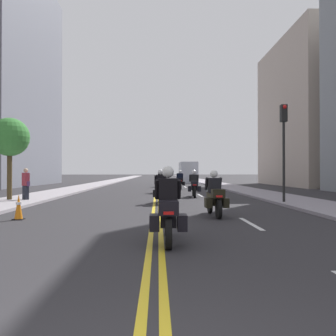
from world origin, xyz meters
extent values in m
plane|color=#2D2C2F|center=(0.00, 48.00, 0.00)|extent=(264.00, 264.00, 0.00)
cube|color=#A0999F|center=(-6.98, 48.00, 0.06)|extent=(2.88, 144.00, 0.12)
cube|color=gray|center=(6.98, 48.00, 0.06)|extent=(2.88, 144.00, 0.12)
cube|color=yellow|center=(-0.12, 48.00, 0.00)|extent=(0.12, 132.00, 0.01)
cube|color=yellow|center=(0.12, 48.00, 0.00)|extent=(0.12, 132.00, 0.01)
cube|color=silver|center=(2.77, 8.00, 0.00)|extent=(0.14, 2.40, 0.01)
cube|color=silver|center=(2.77, 14.00, 0.00)|extent=(0.14, 2.40, 0.01)
cube|color=silver|center=(2.77, 20.00, 0.00)|extent=(0.14, 2.40, 0.01)
cube|color=silver|center=(2.77, 26.00, 0.00)|extent=(0.14, 2.40, 0.01)
cube|color=silver|center=(2.77, 32.00, 0.00)|extent=(0.14, 2.40, 0.01)
cube|color=silver|center=(2.77, 38.00, 0.00)|extent=(0.14, 2.40, 0.01)
cube|color=silver|center=(2.77, 44.00, 0.00)|extent=(0.14, 2.40, 0.01)
cube|color=silver|center=(2.77, 50.00, 0.00)|extent=(0.14, 2.40, 0.01)
cube|color=silver|center=(2.77, 56.00, 0.00)|extent=(0.14, 2.40, 0.01)
cube|color=slate|center=(-16.43, 36.64, 12.03)|extent=(6.42, 18.38, 24.07)
cube|color=#B3A394|center=(16.77, 35.21, 7.93)|extent=(7.09, 15.22, 15.86)
cylinder|color=black|center=(0.28, 6.20, 0.31)|extent=(0.14, 0.61, 0.61)
cylinder|color=black|center=(0.26, 4.73, 0.31)|extent=(0.14, 0.61, 0.61)
cube|color=silver|center=(0.28, 6.20, 0.63)|extent=(0.14, 0.32, 0.04)
cube|color=black|center=(0.27, 5.46, 0.59)|extent=(0.33, 1.12, 0.40)
cube|color=black|center=(0.26, 4.80, 0.81)|extent=(0.40, 0.36, 0.28)
cube|color=red|center=(0.26, 4.61, 0.73)|extent=(0.20, 0.03, 0.06)
cube|color=black|center=(-0.02, 5.03, 0.49)|extent=(0.21, 0.44, 0.32)
cube|color=black|center=(0.54, 5.02, 0.49)|extent=(0.21, 0.44, 0.32)
cube|color=#B2C1CC|center=(0.27, 5.93, 0.97)|extent=(0.36, 0.13, 0.36)
cube|color=black|center=(0.27, 5.41, 1.08)|extent=(0.40, 0.26, 0.59)
cylinder|color=black|center=(0.03, 5.57, 1.13)|extent=(0.10, 0.28, 0.45)
cylinder|color=black|center=(0.51, 5.56, 1.13)|extent=(0.10, 0.28, 0.45)
sphere|color=white|center=(0.27, 5.44, 1.52)|extent=(0.26, 0.26, 0.26)
cylinder|color=black|center=(1.96, 10.57, 0.32)|extent=(0.13, 0.64, 0.64)
cylinder|color=black|center=(2.00, 8.98, 0.32)|extent=(0.13, 0.64, 0.64)
cube|color=silver|center=(1.96, 10.57, 0.66)|extent=(0.15, 0.32, 0.04)
cube|color=black|center=(1.98, 9.77, 0.60)|extent=(0.35, 1.21, 0.40)
cube|color=black|center=(2.00, 9.06, 0.82)|extent=(0.41, 0.37, 0.28)
cube|color=red|center=(2.00, 8.87, 0.74)|extent=(0.20, 0.04, 0.06)
cube|color=black|center=(1.71, 9.29, 0.50)|extent=(0.21, 0.45, 0.32)
cube|color=black|center=(2.27, 9.31, 0.50)|extent=(0.21, 0.45, 0.32)
cube|color=#B2C1CC|center=(1.96, 10.28, 0.98)|extent=(0.36, 0.13, 0.36)
cube|color=black|center=(1.98, 9.72, 1.05)|extent=(0.41, 0.27, 0.51)
cylinder|color=black|center=(1.74, 9.87, 1.10)|extent=(0.11, 0.28, 0.45)
cylinder|color=black|center=(2.22, 9.88, 1.10)|extent=(0.11, 0.28, 0.45)
sphere|color=white|center=(1.98, 9.75, 1.45)|extent=(0.26, 0.26, 0.26)
cylinder|color=black|center=(0.14, 15.30, 0.33)|extent=(0.13, 0.66, 0.66)
cylinder|color=black|center=(0.21, 13.78, 0.33)|extent=(0.13, 0.66, 0.66)
cube|color=silver|center=(0.14, 15.30, 0.68)|extent=(0.16, 0.33, 0.04)
cube|color=black|center=(0.18, 14.54, 0.61)|extent=(0.38, 1.16, 0.40)
cube|color=black|center=(0.21, 13.86, 0.83)|extent=(0.42, 0.38, 0.28)
cube|color=red|center=(0.22, 13.67, 0.75)|extent=(0.20, 0.04, 0.06)
cube|color=black|center=(-0.08, 14.07, 0.51)|extent=(0.22, 0.45, 0.32)
cube|color=black|center=(0.48, 14.10, 0.51)|extent=(0.22, 0.45, 0.32)
cube|color=#B2C1CC|center=(0.15, 15.02, 0.99)|extent=(0.37, 0.14, 0.36)
cube|color=black|center=(0.18, 14.49, 1.09)|extent=(0.41, 0.28, 0.56)
cylinder|color=black|center=(-0.07, 14.63, 1.14)|extent=(0.11, 0.29, 0.45)
cylinder|color=black|center=(0.41, 14.65, 1.14)|extent=(0.11, 0.29, 0.45)
sphere|color=white|center=(0.18, 14.52, 1.51)|extent=(0.26, 0.26, 0.26)
cylinder|color=black|center=(2.28, 19.49, 0.33)|extent=(0.16, 0.67, 0.67)
cylinder|color=black|center=(2.19, 17.92, 0.33)|extent=(0.16, 0.67, 0.67)
cube|color=silver|center=(2.28, 19.49, 0.69)|extent=(0.16, 0.33, 0.04)
cube|color=black|center=(2.23, 18.71, 0.61)|extent=(0.38, 1.22, 0.40)
cube|color=black|center=(2.19, 18.00, 0.83)|extent=(0.42, 0.38, 0.28)
cube|color=red|center=(2.18, 17.81, 0.75)|extent=(0.20, 0.04, 0.06)
cube|color=black|center=(1.93, 18.25, 0.51)|extent=(0.22, 0.45, 0.32)
cube|color=black|center=(2.49, 18.22, 0.51)|extent=(0.22, 0.45, 0.32)
cube|color=#B2C1CC|center=(2.26, 19.21, 0.99)|extent=(0.37, 0.14, 0.36)
cube|color=black|center=(2.23, 18.66, 1.09)|extent=(0.41, 0.28, 0.55)
cylinder|color=black|center=(2.00, 18.82, 1.14)|extent=(0.12, 0.29, 0.45)
cylinder|color=black|center=(2.48, 18.79, 1.14)|extent=(0.12, 0.29, 0.45)
sphere|color=white|center=(2.23, 18.69, 1.50)|extent=(0.26, 0.26, 0.26)
cylinder|color=black|center=(0.17, 23.44, 0.30)|extent=(0.17, 0.61, 0.61)
cylinder|color=black|center=(0.24, 21.83, 0.30)|extent=(0.17, 0.61, 0.61)
cube|color=silver|center=(0.17, 23.44, 0.63)|extent=(0.15, 0.33, 0.04)
cube|color=black|center=(0.20, 22.63, 0.58)|extent=(0.38, 1.24, 0.40)
cube|color=black|center=(0.24, 21.91, 0.80)|extent=(0.42, 0.38, 0.28)
cube|color=red|center=(0.25, 21.72, 0.72)|extent=(0.20, 0.04, 0.06)
cube|color=black|center=(-0.05, 22.14, 0.48)|extent=(0.22, 0.45, 0.32)
cube|color=black|center=(0.51, 22.16, 0.48)|extent=(0.22, 0.45, 0.32)
cube|color=#B2C1CC|center=(0.18, 23.15, 0.96)|extent=(0.37, 0.14, 0.36)
cube|color=black|center=(0.21, 22.58, 1.04)|extent=(0.41, 0.28, 0.51)
cylinder|color=black|center=(-0.04, 22.72, 1.09)|extent=(0.11, 0.29, 0.45)
cylinder|color=black|center=(0.44, 22.75, 1.09)|extent=(0.11, 0.29, 0.45)
sphere|color=black|center=(0.20, 22.61, 1.43)|extent=(0.26, 0.26, 0.26)
cylinder|color=black|center=(1.95, 28.34, 0.34)|extent=(0.13, 0.67, 0.67)
cylinder|color=black|center=(1.97, 26.88, 0.34)|extent=(0.13, 0.67, 0.67)
cube|color=silver|center=(1.95, 28.34, 0.69)|extent=(0.14, 0.32, 0.04)
cube|color=black|center=(1.96, 27.61, 0.62)|extent=(0.33, 1.11, 0.40)
cube|color=black|center=(1.97, 26.96, 0.84)|extent=(0.40, 0.37, 0.28)
cube|color=red|center=(1.97, 26.77, 0.76)|extent=(0.20, 0.03, 0.06)
cube|color=black|center=(1.68, 27.17, 0.52)|extent=(0.21, 0.44, 0.32)
cube|color=black|center=(2.24, 27.18, 0.52)|extent=(0.21, 0.44, 0.32)
cube|color=#B2C1CC|center=(1.95, 28.08, 1.00)|extent=(0.36, 0.13, 0.36)
cube|color=black|center=(1.96, 27.56, 1.10)|extent=(0.40, 0.27, 0.58)
cylinder|color=black|center=(1.72, 27.71, 1.15)|extent=(0.10, 0.28, 0.45)
cylinder|color=black|center=(2.20, 27.71, 1.15)|extent=(0.10, 0.28, 0.45)
sphere|color=white|center=(1.96, 27.59, 1.53)|extent=(0.26, 0.26, 0.26)
cylinder|color=black|center=(0.33, 32.94, 0.31)|extent=(0.15, 0.61, 0.61)
cylinder|color=black|center=(0.35, 31.36, 0.31)|extent=(0.15, 0.61, 0.61)
cube|color=silver|center=(0.33, 32.94, 0.63)|extent=(0.14, 0.32, 0.04)
cube|color=black|center=(0.34, 32.15, 0.59)|extent=(0.34, 1.21, 0.40)
cube|color=black|center=(0.35, 31.44, 0.81)|extent=(0.41, 0.37, 0.28)
cube|color=red|center=(0.35, 31.25, 0.73)|extent=(0.20, 0.03, 0.06)
cube|color=black|center=(0.07, 31.67, 0.49)|extent=(0.21, 0.44, 0.32)
cube|color=black|center=(0.63, 31.68, 0.49)|extent=(0.21, 0.44, 0.32)
cube|color=#B2C1CC|center=(0.33, 32.66, 0.97)|extent=(0.36, 0.13, 0.36)
cube|color=black|center=(0.34, 32.10, 1.06)|extent=(0.40, 0.27, 0.55)
cylinder|color=black|center=(0.10, 32.25, 1.11)|extent=(0.10, 0.28, 0.45)
cylinder|color=black|center=(0.58, 32.26, 1.11)|extent=(0.10, 0.28, 0.45)
sphere|color=white|center=(0.34, 32.13, 1.47)|extent=(0.26, 0.26, 0.26)
cube|color=black|center=(-4.37, 9.04, 0.01)|extent=(0.31, 0.31, 0.03)
cone|color=orange|center=(-4.37, 9.04, 0.42)|extent=(0.25, 0.25, 0.79)
cylinder|color=white|center=(-4.37, 9.04, 0.52)|extent=(0.17, 0.17, 0.08)
cylinder|color=black|center=(5.94, 13.87, 1.95)|extent=(0.12, 0.12, 3.91)
cube|color=black|center=(5.94, 13.87, 4.26)|extent=(0.28, 0.28, 0.80)
sphere|color=red|center=(5.94, 13.72, 4.54)|extent=(0.18, 0.18, 0.18)
cube|color=#20232E|center=(-6.61, 15.49, 0.41)|extent=(0.34, 0.33, 0.82)
cube|color=#9E313F|center=(-6.61, 15.49, 1.14)|extent=(0.42, 0.39, 0.65)
sphere|color=tan|center=(-6.61, 15.49, 1.59)|extent=(0.22, 0.22, 0.22)
cube|color=#533361|center=(-6.43, 15.36, 0.92)|extent=(0.19, 0.18, 0.24)
cylinder|color=#493A20|center=(-7.44, 15.56, 1.30)|extent=(0.24, 0.24, 2.60)
sphere|color=#3A8237|center=(-7.44, 15.56, 3.28)|extent=(1.94, 1.94, 1.94)
cube|color=#B1C6C2|center=(4.14, 47.26, 1.10)|extent=(2.00, 1.80, 2.20)
cube|color=silver|center=(4.14, 44.26, 1.40)|extent=(2.20, 5.20, 2.80)
cylinder|color=black|center=(4.14, 46.86, 0.45)|extent=(2.00, 0.90, 0.90)
cylinder|color=black|center=(4.14, 42.66, 0.45)|extent=(2.00, 0.90, 0.90)
camera|label=1|loc=(0.05, -2.01, 1.53)|focal=36.77mm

